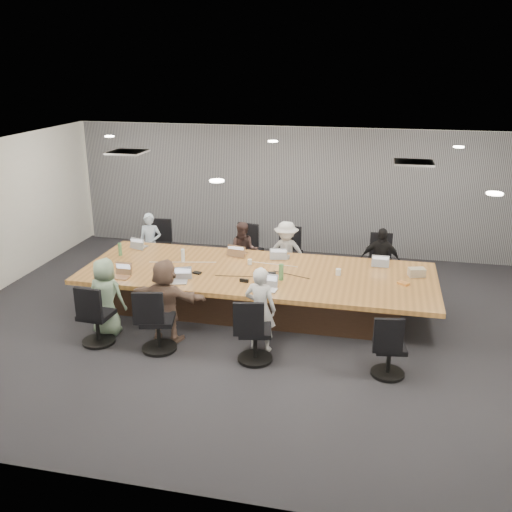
% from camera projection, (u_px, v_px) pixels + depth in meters
% --- Properties ---
extents(floor, '(10.00, 8.00, 0.00)m').
position_uv_depth(floor, '(251.00, 323.00, 9.53)').
color(floor, '#27262B').
rests_on(floor, ground).
extents(ceiling, '(10.00, 8.00, 0.00)m').
position_uv_depth(ceiling, '(250.00, 155.00, 8.61)').
color(ceiling, white).
rests_on(ceiling, wall_back).
extents(wall_back, '(10.00, 0.00, 2.80)m').
position_uv_depth(wall_back, '(291.00, 190.00, 12.76)').
color(wall_back, silver).
rests_on(wall_back, ground).
extents(wall_front, '(10.00, 0.00, 2.80)m').
position_uv_depth(wall_front, '(155.00, 370.00, 5.38)').
color(wall_front, silver).
rests_on(wall_front, ground).
extents(curtain, '(9.80, 0.04, 2.80)m').
position_uv_depth(curtain, '(290.00, 191.00, 12.68)').
color(curtain, gray).
rests_on(curtain, ground).
extents(conference_table, '(6.00, 2.20, 0.74)m').
position_uv_depth(conference_table, '(257.00, 290.00, 9.86)').
color(conference_table, '#3E281B').
rests_on(conference_table, ground).
extents(chair_0, '(0.59, 0.59, 0.81)m').
position_uv_depth(chair_0, '(158.00, 249.00, 11.94)').
color(chair_0, black).
rests_on(chair_0, ground).
extents(chair_1, '(0.68, 0.68, 0.84)m').
position_uv_depth(chair_1, '(248.00, 255.00, 11.54)').
color(chair_1, black).
rests_on(chair_1, ground).
extents(chair_2, '(0.60, 0.60, 0.83)m').
position_uv_depth(chair_2, '(289.00, 258.00, 11.37)').
color(chair_2, black).
rests_on(chair_2, ground).
extents(chair_3, '(0.53, 0.53, 0.78)m').
position_uv_depth(chair_3, '(379.00, 266.00, 11.01)').
color(chair_3, black).
rests_on(chair_3, ground).
extents(chair_4, '(0.57, 0.57, 0.80)m').
position_uv_depth(chair_4, '(97.00, 320.00, 8.73)').
color(chair_4, black).
rests_on(chair_4, ground).
extents(chair_5, '(0.67, 0.67, 0.83)m').
position_uv_depth(chair_5, '(158.00, 325.00, 8.52)').
color(chair_5, black).
rests_on(chair_5, ground).
extents(chair_6, '(0.64, 0.64, 0.81)m').
position_uv_depth(chair_6, '(255.00, 335.00, 8.22)').
color(chair_6, black).
rests_on(chair_6, ground).
extents(chair_7, '(0.57, 0.57, 0.73)m').
position_uv_depth(chair_7, '(389.00, 352.00, 7.84)').
color(chair_7, black).
rests_on(chair_7, ground).
extents(person_0, '(0.49, 0.36, 1.26)m').
position_uv_depth(person_0, '(150.00, 244.00, 11.55)').
color(person_0, '#A5BBD4').
rests_on(person_0, ground).
extents(laptop_0, '(0.33, 0.26, 0.02)m').
position_uv_depth(laptop_0, '(139.00, 247.00, 11.00)').
color(laptop_0, '#B2B2B7').
rests_on(laptop_0, conference_table).
extents(person_1, '(0.65, 0.55, 1.20)m').
position_uv_depth(person_1, '(244.00, 252.00, 11.15)').
color(person_1, '#382725').
rests_on(person_1, ground).
extents(laptop_1, '(0.38, 0.29, 0.02)m').
position_uv_depth(laptop_1, '(237.00, 254.00, 10.60)').
color(laptop_1, '#8C6647').
rests_on(laptop_1, conference_table).
extents(person_2, '(0.84, 0.52, 1.26)m').
position_uv_depth(person_2, '(286.00, 253.00, 10.97)').
color(person_2, '#BEBEBE').
rests_on(person_2, ground).
extents(laptop_2, '(0.34, 0.26, 0.02)m').
position_uv_depth(laptop_2, '(281.00, 257.00, 10.43)').
color(laptop_2, '#B2B2B7').
rests_on(laptop_2, conference_table).
extents(person_3, '(0.76, 0.36, 1.25)m').
position_uv_depth(person_3, '(380.00, 260.00, 10.61)').
color(person_3, black).
rests_on(person_3, ground).
extents(laptop_3, '(0.30, 0.21, 0.02)m').
position_uv_depth(laptop_3, '(380.00, 264.00, 10.06)').
color(laptop_3, '#B2B2B7').
rests_on(laptop_3, conference_table).
extents(person_4, '(0.63, 0.42, 1.26)m').
position_uv_depth(person_4, '(106.00, 297.00, 8.98)').
color(person_4, gray).
rests_on(person_4, ground).
extents(laptop_4, '(0.29, 0.20, 0.02)m').
position_uv_depth(laptop_4, '(121.00, 277.00, 9.45)').
color(laptop_4, '#8C6647').
rests_on(laptop_4, conference_table).
extents(person_5, '(1.26, 0.49, 1.33)m').
position_uv_depth(person_5, '(166.00, 300.00, 8.76)').
color(person_5, brown).
rests_on(person_5, ground).
extents(laptop_5, '(0.34, 0.27, 0.02)m').
position_uv_depth(laptop_5, '(178.00, 282.00, 9.24)').
color(laptop_5, '#B2B2B7').
rests_on(laptop_5, conference_table).
extents(person_6, '(0.52, 0.38, 1.33)m').
position_uv_depth(person_6, '(260.00, 309.00, 8.46)').
color(person_6, silver).
rests_on(person_6, ground).
extents(laptop_6, '(0.30, 0.21, 0.02)m').
position_uv_depth(laptop_6, '(268.00, 290.00, 8.94)').
color(laptop_6, '#B2B2B7').
rests_on(laptop_6, conference_table).
extents(bottle_green_left, '(0.09, 0.09, 0.24)m').
position_uv_depth(bottle_green_left, '(120.00, 249.00, 10.49)').
color(bottle_green_left, '#49814A').
rests_on(bottle_green_left, conference_table).
extents(bottle_green_right, '(0.08, 0.08, 0.27)m').
position_uv_depth(bottle_green_right, '(281.00, 272.00, 9.32)').
color(bottle_green_right, '#49814A').
rests_on(bottle_green_right, conference_table).
extents(bottle_clear, '(0.07, 0.07, 0.23)m').
position_uv_depth(bottle_clear, '(183.00, 255.00, 10.20)').
color(bottle_clear, silver).
rests_on(bottle_clear, conference_table).
extents(cup_white_far, '(0.08, 0.08, 0.10)m').
position_uv_depth(cup_white_far, '(250.00, 262.00, 10.05)').
color(cup_white_far, white).
rests_on(cup_white_far, conference_table).
extents(cup_white_near, '(0.10, 0.10, 0.11)m').
position_uv_depth(cup_white_near, '(338.00, 272.00, 9.56)').
color(cup_white_near, white).
rests_on(cup_white_near, conference_table).
extents(mug_brown, '(0.09, 0.09, 0.11)m').
position_uv_depth(mug_brown, '(107.00, 262.00, 10.03)').
color(mug_brown, brown).
rests_on(mug_brown, conference_table).
extents(mic_left, '(0.16, 0.12, 0.03)m').
position_uv_depth(mic_left, '(197.00, 273.00, 9.64)').
color(mic_left, black).
rests_on(mic_left, conference_table).
extents(mic_right, '(0.15, 0.12, 0.03)m').
position_uv_depth(mic_right, '(272.00, 273.00, 9.61)').
color(mic_right, black).
rests_on(mic_right, conference_table).
extents(stapler, '(0.15, 0.06, 0.06)m').
position_uv_depth(stapler, '(244.00, 281.00, 9.26)').
color(stapler, black).
rests_on(stapler, conference_table).
extents(canvas_bag, '(0.30, 0.23, 0.14)m').
position_uv_depth(canvas_bag, '(417.00, 272.00, 9.50)').
color(canvas_bag, tan).
rests_on(canvas_bag, conference_table).
extents(snack_packet, '(0.21, 0.20, 0.04)m').
position_uv_depth(snack_packet, '(403.00, 283.00, 9.17)').
color(snack_packet, orange).
rests_on(snack_packet, conference_table).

